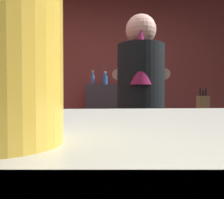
% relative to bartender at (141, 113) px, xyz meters
% --- Properties ---
extents(wall_back, '(5.20, 0.10, 2.70)m').
position_rel_bartender_xyz_m(wall_back, '(-0.20, 1.89, 0.38)').
color(wall_back, brown).
rests_on(wall_back, ground).
extents(prep_counter, '(2.10, 0.60, 0.89)m').
position_rel_bartender_xyz_m(prep_counter, '(0.15, 0.45, -0.53)').
color(prep_counter, '#49472D').
rests_on(prep_counter, ground).
extents(back_shelf, '(0.97, 0.36, 1.24)m').
position_rel_bartender_xyz_m(back_shelf, '(0.02, 1.61, -0.35)').
color(back_shelf, '#3C343B').
rests_on(back_shelf, ground).
extents(bartender, '(0.47, 0.54, 1.69)m').
position_rel_bartender_xyz_m(bartender, '(0.00, 0.00, 0.00)').
color(bartender, '#262E3D').
rests_on(bartender, ground).
extents(knife_block, '(0.10, 0.08, 0.28)m').
position_rel_bartender_xyz_m(knife_block, '(0.71, 0.48, 0.02)').
color(knife_block, brown).
rests_on(knife_block, prep_counter).
extents(mixing_bowl, '(0.22, 0.22, 0.06)m').
position_rel_bartender_xyz_m(mixing_bowl, '(-0.28, 0.44, -0.05)').
color(mixing_bowl, '#CA5336').
rests_on(mixing_bowl, prep_counter).
extents(chefs_knife, '(0.24, 0.08, 0.01)m').
position_rel_bartender_xyz_m(chefs_knife, '(0.28, 0.40, -0.08)').
color(chefs_knife, silver).
rests_on(chefs_knife, prep_counter).
extents(pint_glass_near, '(0.08, 0.08, 0.13)m').
position_rel_bartender_xyz_m(pint_glass_near, '(-0.39, -1.43, 0.17)').
color(pint_glass_near, gold).
rests_on(pint_glass_near, bar_counter).
extents(bottle_soy, '(0.08, 0.08, 0.19)m').
position_rel_bartender_xyz_m(bottle_soy, '(-0.19, 1.63, 0.34)').
color(bottle_soy, '#2C5490').
rests_on(bottle_soy, back_shelf).
extents(bottle_olive_oil, '(0.06, 0.06, 0.21)m').
position_rel_bartender_xyz_m(bottle_olive_oil, '(0.03, 1.66, 0.35)').
color(bottle_olive_oil, '#2C5AA0').
rests_on(bottle_olive_oil, back_shelf).
extents(bottle_vinegar, '(0.05, 0.05, 0.21)m').
position_rel_bartender_xyz_m(bottle_vinegar, '(-0.37, 1.66, 0.35)').
color(bottle_vinegar, '#355B92').
rests_on(bottle_vinegar, back_shelf).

